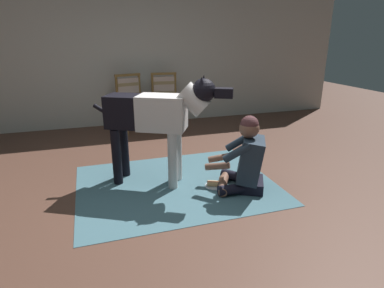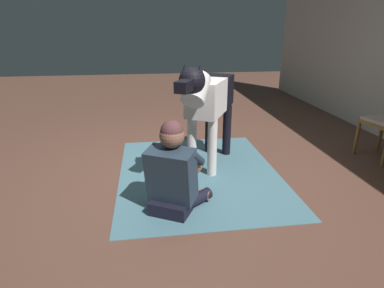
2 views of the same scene
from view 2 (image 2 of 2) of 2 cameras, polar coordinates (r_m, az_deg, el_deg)
The scene contains 5 objects.
ground_plane at distance 3.74m, azimuth -3.74°, elevation -4.11°, with size 15.41×15.41×0.00m, color brown.
area_rug at distance 3.57m, azimuth 1.23°, elevation -5.18°, with size 2.18×1.74×0.01m, color #456D79.
person_sitting_on_floor at distance 2.78m, azimuth -3.27°, elevation -5.39°, with size 0.71×0.63×0.83m.
large_dog at distance 3.50m, azimuth 2.89°, elevation 7.86°, with size 1.40×0.83×1.23m.
hot_dog_on_plate at distance 3.19m, azimuth -0.88°, elevation -8.12°, with size 0.23×0.23×0.06m.
Camera 2 is at (3.39, -0.23, 1.55)m, focal length 29.77 mm.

